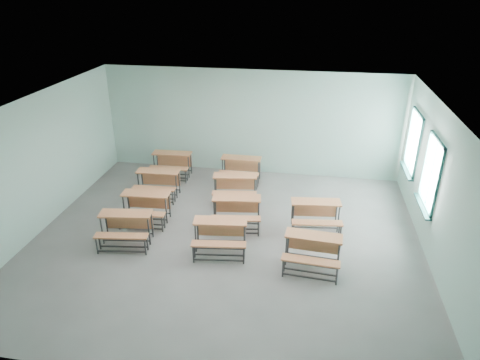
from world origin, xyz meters
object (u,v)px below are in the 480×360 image
Objects in this scene: desk_unit_r0c0 at (125,224)px; desk_unit_r0c2 at (313,248)px; desk_unit_r1c0 at (145,204)px; desk_unit_r2c0 at (158,180)px; desk_unit_r1c2 at (316,212)px; desk_unit_r2c1 at (235,185)px; desk_unit_r3c0 at (172,161)px; desk_unit_r3c1 at (241,166)px; desk_unit_r0c1 at (220,232)px; desk_unit_r1c1 at (237,208)px.

desk_unit_r0c0 and desk_unit_r0c2 have the same top height.
desk_unit_r2c0 is (-0.16, 1.35, 0.00)m from desk_unit_r1c0.
desk_unit_r1c0 is 4.20m from desk_unit_r1c2.
desk_unit_r0c2 is 3.41m from desk_unit_r2c1.
desk_unit_r0c2 is 1.01× the size of desk_unit_r1c0.
desk_unit_r2c1 is at bearing 41.94° from desk_unit_r0c0.
desk_unit_r0c2 is at bearing -59.23° from desk_unit_r2c1.
desk_unit_r1c2 and desk_unit_r3c0 have the same top height.
desk_unit_r0c2 is 4.50m from desk_unit_r3c1.
desk_unit_r1c0 is at bearing 177.29° from desk_unit_r1c2.
desk_unit_r0c2 and desk_unit_r3c1 have the same top height.
desk_unit_r3c1 is (-2.18, 3.93, 0.00)m from desk_unit_r0c2.
desk_unit_r2c0 is at bearing 84.34° from desk_unit_r0c0.
desk_unit_r0c1 is 3.67m from desk_unit_r3c1.
desk_unit_r0c2 and desk_unit_r2c1 have the same top height.
desk_unit_r3c1 is (-0.16, 3.66, 0.00)m from desk_unit_r0c1.
desk_unit_r3c1 is at bearing 29.94° from desk_unit_r2c0.
desk_unit_r3c1 is (-0.06, 1.27, 0.00)m from desk_unit_r2c1.
desk_unit_r0c2 is at bearing -19.78° from desk_unit_r1c0.
desk_unit_r1c2 and desk_unit_r3c1 have the same top height.
desk_unit_r1c2 is at bearing 9.41° from desk_unit_r0c0.
desk_unit_r0c2 is 5.87m from desk_unit_r3c0.
desk_unit_r1c2 is 4.48m from desk_unit_r2c0.
desk_unit_r1c2 is at bearing -31.32° from desk_unit_r3c0.
desk_unit_r0c1 is 4.35m from desk_unit_r3c0.
desk_unit_r2c1 is (-0.10, 2.40, 0.00)m from desk_unit_r0c1.
desk_unit_r1c0 is at bearing 176.56° from desk_unit_r1c1.
desk_unit_r1c0 is at bearing -88.11° from desk_unit_r3c0.
desk_unit_r1c1 is at bearing -85.85° from desk_unit_r2c1.
desk_unit_r1c0 is 0.96× the size of desk_unit_r1c1.
desk_unit_r0c1 and desk_unit_r0c2 have the same top height.
desk_unit_r1c2 is 5.02m from desk_unit_r3c0.
desk_unit_r0c0 is 1.05× the size of desk_unit_r3c0.
desk_unit_r3c1 is at bearing 126.31° from desk_unit_r1c2.
desk_unit_r0c0 is 1.07× the size of desk_unit_r3c1.
desk_unit_r0c2 is 0.98× the size of desk_unit_r1c2.
desk_unit_r0c1 is 2.04m from desk_unit_r0c2.
desk_unit_r1c2 is (1.91, 0.12, 0.00)m from desk_unit_r1c1.
desk_unit_r1c0 and desk_unit_r2c0 have the same top height.
desk_unit_r2c1 is (-2.13, 2.67, 0.00)m from desk_unit_r0c2.
desk_unit_r3c1 is (1.96, 2.69, 0.00)m from desk_unit_r1c0.
desk_unit_r0c1 is 2.40m from desk_unit_r2c1.
desk_unit_r0c2 is at bearing -10.44° from desk_unit_r0c0.
desk_unit_r3c0 is (-4.33, 3.96, 0.00)m from desk_unit_r0c2.
desk_unit_r2c0 and desk_unit_r3c0 have the same top height.
desk_unit_r2c1 and desk_unit_r3c1 have the same top height.
desk_unit_r2c1 is at bearing 132.90° from desk_unit_r0c2.
desk_unit_r1c0 and desk_unit_r1c2 have the same top height.
desk_unit_r3c1 is at bearing 53.75° from desk_unit_r0c0.
desk_unit_r0c1 is at bearing -6.23° from desk_unit_r0c0.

